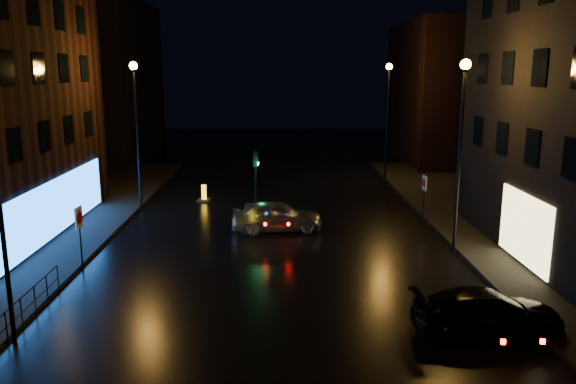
# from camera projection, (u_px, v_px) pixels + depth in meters

# --- Properties ---
(ground) EXTENTS (120.00, 120.00, 0.00)m
(ground) POSITION_uv_depth(u_px,v_px,m) (277.00, 312.00, 18.78)
(ground) COLOR black
(ground) RESTS_ON ground
(pavement_right) EXTENTS (12.00, 44.00, 0.15)m
(pavement_right) POSITION_uv_depth(u_px,v_px,m) (569.00, 238.00, 26.84)
(pavement_right) COLOR black
(pavement_right) RESTS_ON ground
(building_far_left) EXTENTS (8.00, 16.00, 14.00)m
(building_far_left) POSITION_uv_depth(u_px,v_px,m) (101.00, 80.00, 51.17)
(building_far_left) COLOR black
(building_far_left) RESTS_ON ground
(building_far_right) EXTENTS (8.00, 14.00, 12.00)m
(building_far_right) POSITION_uv_depth(u_px,v_px,m) (448.00, 92.00, 49.05)
(building_far_right) COLOR black
(building_far_right) RESTS_ON ground
(street_lamp_lfar) EXTENTS (0.44, 0.44, 8.37)m
(street_lamp_lfar) POSITION_uv_depth(u_px,v_px,m) (136.00, 114.00, 31.12)
(street_lamp_lfar) COLOR black
(street_lamp_lfar) RESTS_ON ground
(street_lamp_rnear) EXTENTS (0.44, 0.44, 8.37)m
(street_lamp_rnear) POSITION_uv_depth(u_px,v_px,m) (461.00, 127.00, 23.60)
(street_lamp_rnear) COLOR black
(street_lamp_rnear) RESTS_ON ground
(street_lamp_rfar) EXTENTS (0.44, 0.44, 8.37)m
(street_lamp_rfar) POSITION_uv_depth(u_px,v_px,m) (388.00, 104.00, 39.23)
(street_lamp_rfar) COLOR black
(street_lamp_rfar) RESTS_ON ground
(traffic_signal) EXTENTS (1.40, 2.40, 3.45)m
(traffic_signal) POSITION_uv_depth(u_px,v_px,m) (256.00, 202.00, 32.32)
(traffic_signal) COLOR black
(traffic_signal) RESTS_ON ground
(guard_railing) EXTENTS (0.05, 6.04, 1.00)m
(guard_railing) POSITION_uv_depth(u_px,v_px,m) (21.00, 306.00, 17.49)
(guard_railing) COLOR black
(guard_railing) RESTS_ON ground
(silver_hatchback) EXTENTS (4.60, 2.11, 1.53)m
(silver_hatchback) POSITION_uv_depth(u_px,v_px,m) (277.00, 216.00, 28.13)
(silver_hatchback) COLOR #AFB1B7
(silver_hatchback) RESTS_ON ground
(dark_sedan) EXTENTS (4.74, 2.19, 1.34)m
(dark_sedan) POSITION_uv_depth(u_px,v_px,m) (488.00, 312.00, 17.19)
(dark_sedan) COLOR black
(dark_sedan) RESTS_ON ground
(bollard_near) EXTENTS (1.06, 1.29, 0.97)m
(bollard_near) POSITION_uv_depth(u_px,v_px,m) (253.00, 227.00, 28.09)
(bollard_near) COLOR black
(bollard_near) RESTS_ON ground
(bollard_far) EXTENTS (0.90, 1.23, 1.00)m
(bollard_far) POSITION_uv_depth(u_px,v_px,m) (204.00, 197.00, 34.71)
(bollard_far) COLOR black
(bollard_far) RESTS_ON ground
(road_sign_left) EXTENTS (0.11, 0.63, 2.60)m
(road_sign_left) POSITION_uv_depth(u_px,v_px,m) (79.00, 223.00, 22.39)
(road_sign_left) COLOR black
(road_sign_left) RESTS_ON ground
(road_sign_right) EXTENTS (0.10, 0.59, 2.43)m
(road_sign_right) POSITION_uv_depth(u_px,v_px,m) (424.00, 187.00, 29.97)
(road_sign_right) COLOR black
(road_sign_right) RESTS_ON ground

